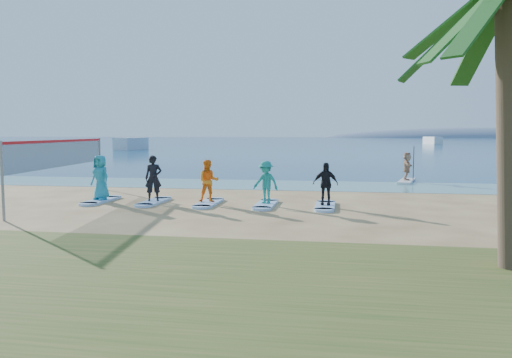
% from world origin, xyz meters
% --- Properties ---
extents(ground, '(600.00, 600.00, 0.00)m').
position_xyz_m(ground, '(0.00, 0.00, 0.00)').
color(ground, tan).
rests_on(ground, ground).
extents(shallow_water, '(600.00, 600.00, 0.00)m').
position_xyz_m(shallow_water, '(0.00, 10.50, 0.01)').
color(shallow_water, teal).
rests_on(shallow_water, ground).
extents(ocean, '(600.00, 600.00, 0.00)m').
position_xyz_m(ocean, '(0.00, 160.00, 0.01)').
color(ocean, navy).
rests_on(ocean, ground).
extents(island_ridge, '(220.00, 56.00, 18.00)m').
position_xyz_m(island_ridge, '(95.00, 300.00, 0.00)').
color(island_ridge, slate).
rests_on(island_ridge, ground).
extents(volleyball_net, '(1.38, 9.00, 2.50)m').
position_xyz_m(volleyball_net, '(-6.66, 2.83, 1.90)').
color(volleyball_net, gray).
rests_on(volleyball_net, ground).
extents(paddleboard, '(1.35, 3.08, 0.12)m').
position_xyz_m(paddleboard, '(7.97, 13.25, 0.06)').
color(paddleboard, silver).
rests_on(paddleboard, ground).
extents(paddleboarder, '(0.52, 1.46, 1.55)m').
position_xyz_m(paddleboarder, '(7.97, 13.25, 0.90)').
color(paddleboarder, tan).
rests_on(paddleboarder, paddleboard).
extents(boat_offshore_a, '(3.18, 7.54, 1.95)m').
position_xyz_m(boat_offshore_a, '(-29.78, 62.07, 0.00)').
color(boat_offshore_a, silver).
rests_on(boat_offshore_a, ground).
extents(boat_offshore_b, '(3.70, 7.05, 1.81)m').
position_xyz_m(boat_offshore_b, '(26.25, 111.94, 0.00)').
color(boat_offshore_b, silver).
rests_on(boat_offshore_b, ground).
extents(surfboard_0, '(0.70, 2.20, 0.09)m').
position_xyz_m(surfboard_0, '(-5.11, 2.99, 0.04)').
color(surfboard_0, '#A1CBF9').
rests_on(surfboard_0, ground).
extents(student_0, '(1.01, 0.83, 1.77)m').
position_xyz_m(student_0, '(-5.11, 2.99, 0.98)').
color(student_0, teal).
rests_on(student_0, surfboard_0).
extents(surfboard_1, '(0.70, 2.20, 0.09)m').
position_xyz_m(surfboard_1, '(-2.88, 2.99, 0.04)').
color(surfboard_1, '#A1CBF9').
rests_on(surfboard_1, ground).
extents(student_1, '(0.76, 0.63, 1.78)m').
position_xyz_m(student_1, '(-2.88, 2.99, 0.98)').
color(student_1, black).
rests_on(student_1, surfboard_1).
extents(surfboard_2, '(0.70, 2.20, 0.09)m').
position_xyz_m(surfboard_2, '(-0.66, 2.99, 0.04)').
color(surfboard_2, '#A1CBF9').
rests_on(surfboard_2, ground).
extents(student_2, '(0.93, 0.81, 1.62)m').
position_xyz_m(student_2, '(-0.66, 2.99, 0.90)').
color(student_2, orange).
rests_on(student_2, surfboard_2).
extents(surfboard_3, '(0.70, 2.20, 0.09)m').
position_xyz_m(surfboard_3, '(1.57, 2.99, 0.04)').
color(surfboard_3, '#A1CBF9').
rests_on(surfboard_3, ground).
extents(student_3, '(1.18, 0.93, 1.60)m').
position_xyz_m(student_3, '(1.57, 2.99, 0.89)').
color(student_3, teal).
rests_on(student_3, surfboard_3).
extents(surfboard_4, '(0.70, 2.20, 0.09)m').
position_xyz_m(surfboard_4, '(3.79, 2.99, 0.04)').
color(surfboard_4, '#A1CBF9').
rests_on(surfboard_4, ground).
extents(student_4, '(0.93, 0.41, 1.57)m').
position_xyz_m(student_4, '(3.79, 2.99, 0.87)').
color(student_4, black).
rests_on(student_4, surfboard_4).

